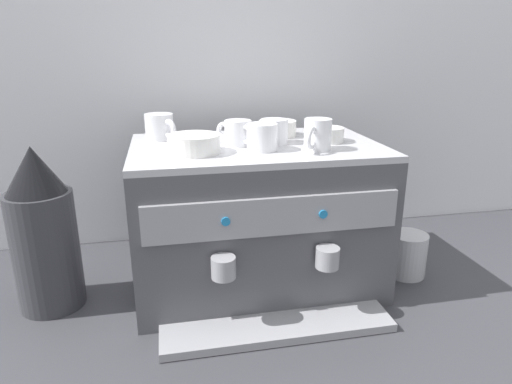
# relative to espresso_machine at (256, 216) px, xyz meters

# --- Properties ---
(ground_plane) EXTENTS (4.00, 4.00, 0.00)m
(ground_plane) POSITION_rel_espresso_machine_xyz_m (0.00, 0.01, -0.20)
(ground_plane) COLOR #38383D
(tiled_backsplash_wall) EXTENTS (2.80, 0.03, 1.10)m
(tiled_backsplash_wall) POSITION_rel_espresso_machine_xyz_m (0.00, 0.37, 0.35)
(tiled_backsplash_wall) COLOR silver
(tiled_backsplash_wall) RESTS_ON ground_plane
(espresso_machine) EXTENTS (0.64, 0.52, 0.40)m
(espresso_machine) POSITION_rel_espresso_machine_xyz_m (0.00, 0.00, 0.00)
(espresso_machine) COLOR #4C4C51
(espresso_machine) RESTS_ON ground_plane
(ceramic_cup_0) EXTENTS (0.08, 0.10, 0.08)m
(ceramic_cup_0) POSITION_rel_espresso_machine_xyz_m (0.13, -0.10, 0.24)
(ceramic_cup_0) COLOR white
(ceramic_cup_0) RESTS_ON espresso_machine
(ceramic_cup_1) EXTENTS (0.11, 0.07, 0.06)m
(ceramic_cup_1) POSITION_rel_espresso_machine_xyz_m (0.04, 0.01, 0.23)
(ceramic_cup_1) COLOR white
(ceramic_cup_1) RESTS_ON espresso_machine
(ceramic_cup_2) EXTENTS (0.09, 0.09, 0.06)m
(ceramic_cup_2) POSITION_rel_espresso_machine_xyz_m (-0.05, 0.00, 0.23)
(ceramic_cup_2) COLOR white
(ceramic_cup_2) RESTS_ON espresso_machine
(ceramic_cup_3) EXTENTS (0.08, 0.11, 0.07)m
(ceramic_cup_3) POSITION_rel_espresso_machine_xyz_m (-0.24, 0.11, 0.24)
(ceramic_cup_3) COLOR white
(ceramic_cup_3) RESTS_ON espresso_machine
(ceramic_cup_4) EXTENTS (0.09, 0.10, 0.07)m
(ceramic_cup_4) POSITION_rel_espresso_machine_xyz_m (-0.00, -0.07, 0.23)
(ceramic_cup_4) COLOR white
(ceramic_cup_4) RESTS_ON espresso_machine
(ceramic_bowl_0) EXTENTS (0.11, 0.11, 0.04)m
(ceramic_bowl_0) POSITION_rel_espresso_machine_xyz_m (0.08, 0.10, 0.22)
(ceramic_bowl_0) COLOR white
(ceramic_bowl_0) RESTS_ON espresso_machine
(ceramic_bowl_1) EXTENTS (0.13, 0.13, 0.04)m
(ceramic_bowl_1) POSITION_rel_espresso_machine_xyz_m (-0.17, -0.07, 0.22)
(ceramic_bowl_1) COLOR white
(ceramic_bowl_1) RESTS_ON espresso_machine
(ceramic_bowl_2) EXTENTS (0.09, 0.09, 0.04)m
(ceramic_bowl_2) POSITION_rel_espresso_machine_xyz_m (0.19, -0.00, 0.22)
(ceramic_bowl_2) COLOR white
(ceramic_bowl_2) RESTS_ON espresso_machine
(coffee_grinder) EXTENTS (0.16, 0.16, 0.42)m
(coffee_grinder) POSITION_rel_espresso_machine_xyz_m (-0.54, -0.02, 0.00)
(coffee_grinder) COLOR #333338
(coffee_grinder) RESTS_ON ground_plane
(milk_pitcher) EXTENTS (0.11, 0.11, 0.13)m
(milk_pitcher) POSITION_rel_espresso_machine_xyz_m (0.44, -0.05, -0.13)
(milk_pitcher) COLOR #B7B7BC
(milk_pitcher) RESTS_ON ground_plane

